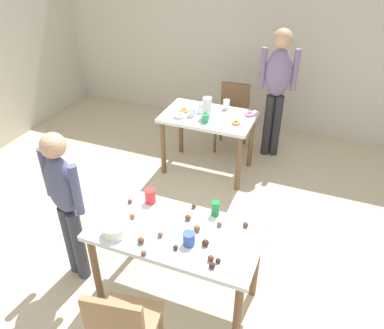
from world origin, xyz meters
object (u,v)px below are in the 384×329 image
Objects in this scene: person_adult_far at (277,83)px; mixing_bowl at (114,229)px; chair_far_table at (233,113)px; person_girl_near at (65,198)px; dining_table_near at (176,241)px; chair_near_table at (123,327)px; soda_can at (215,208)px; pitcher_far at (207,107)px; dining_table_far at (208,124)px.

person_adult_far reaches higher than mixing_bowl.
person_girl_near is (-0.59, -2.69, 0.34)m from chair_far_table.
dining_table_near is 0.72m from chair_near_table.
chair_far_table is 2.78m from person_girl_near.
chair_far_table is (-0.33, 2.62, -0.15)m from dining_table_near.
person_girl_near is 1.19m from soda_can.
pitcher_far is (-0.43, 1.88, 0.23)m from dining_table_near.
mixing_bowl is at bearing -102.34° from person_adult_far.
chair_near_table is at bearing -95.35° from dining_table_near.
person_girl_near is at bearing -112.99° from person_adult_far.
dining_table_far is 1.22× the size of chair_near_table.
person_adult_far reaches higher than dining_table_far.
pitcher_far reaches higher than chair_near_table.
person_adult_far is at bearing -2.48° from chair_far_table.
person_girl_near is at bearing -162.68° from soda_can.
chair_near_table is 3.33m from chair_far_table.
chair_near_table is 3.67× the size of pitcher_far.
chair_far_table is 3.67× the size of pitcher_far.
chair_near_table reaches higher than dining_table_near.
soda_can is at bearing 37.93° from mixing_bowl.
chair_near_table is 4.74× the size of mixing_bowl.
person_girl_near is (-0.85, 0.63, 0.34)m from chair_near_table.
pitcher_far reaches higher than dining_table_near.
chair_near_table is 0.61× the size of person_girl_near.
person_adult_far reaches higher than pitcher_far.
dining_table_far is at bearing 102.59° from dining_table_near.
person_girl_near is 0.54m from mixing_bowl.
person_adult_far is 2.32m from soda_can.
dining_table_near is at bearing -77.41° from dining_table_far.
person_adult_far is at bearing 47.92° from pitcher_far.
pitcher_far is (-0.64, -0.71, -0.13)m from person_adult_far.
chair_near_table and chair_far_table have the same top height.
soda_can reaches higher than dining_table_near.
person_girl_near is 11.62× the size of soda_can.
chair_near_table is (-0.07, -0.70, -0.15)m from dining_table_near.
pitcher_far reaches higher than mixing_bowl.
dining_table_near is 1.47× the size of chair_far_table.
dining_table_near is 2.63m from person_adult_far.
pitcher_far reaches higher than chair_far_table.
person_adult_far reaches higher than chair_far_table.
dining_table_far is (-0.43, 1.93, -0.01)m from dining_table_near.
soda_can is at bearing 17.32° from person_girl_near.
person_adult_far is 2.86m from mixing_bowl.
pitcher_far is (-0.11, -0.74, 0.37)m from chair_far_table.
person_adult_far is 8.95× the size of mixing_bowl.
mixing_bowl is at bearing -153.45° from dining_table_near.
soda_can is (0.00, -2.31, -0.19)m from person_adult_far.
mixing_bowl is at bearing -89.06° from pitcher_far.
dining_table_near is at bearing -82.91° from chair_far_table.
dining_table_far is 5.78× the size of mixing_bowl.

